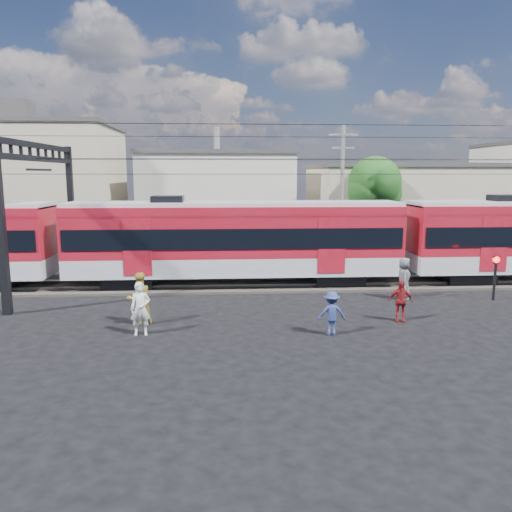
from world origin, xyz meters
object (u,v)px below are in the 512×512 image
(commuter_train, at_px, (239,238))
(pedestrian_a, at_px, (140,309))
(pedestrian_c, at_px, (331,313))
(crossing_signal, at_px, (495,269))

(commuter_train, height_order, pedestrian_a, commuter_train)
(commuter_train, xyz_separation_m, pedestrian_a, (-3.62, -7.38, -1.47))
(pedestrian_c, relative_size, crossing_signal, 0.78)
(pedestrian_c, bearing_deg, pedestrian_a, -5.40)
(commuter_train, distance_m, pedestrian_c, 8.49)
(pedestrian_a, xyz_separation_m, crossing_signal, (14.74, 3.89, 0.45))
(pedestrian_a, bearing_deg, crossing_signal, 8.59)
(pedestrian_a, height_order, crossing_signal, crossing_signal)
(commuter_train, height_order, crossing_signal, commuter_train)
(pedestrian_c, distance_m, crossing_signal, 9.26)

